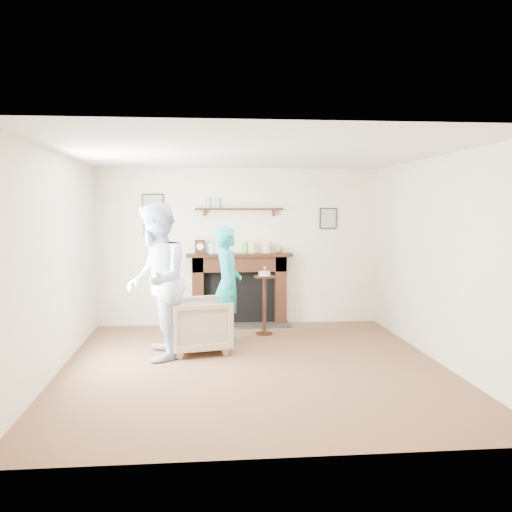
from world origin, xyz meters
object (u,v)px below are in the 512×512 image
Objects in this scene: armchair at (199,352)px; man at (157,358)px; woman at (228,342)px; pedestal_table at (264,293)px.

armchair is 0.59m from man.
pedestal_table reaches higher than woman.
armchair is at bearing 117.06° from man.
man is at bearing 106.88° from armchair.
armchair is at bearing -135.79° from pedestal_table.
man is (-0.52, -0.29, 0.00)m from armchair.
pedestal_table reaches higher than armchair.
pedestal_table is (0.56, 0.44, 0.62)m from woman.
armchair is 0.65m from woman.
woman reaches higher than armchair.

